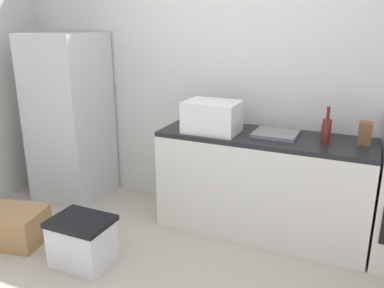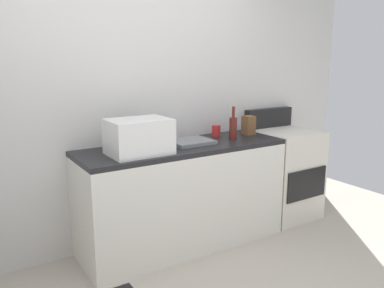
{
  "view_description": "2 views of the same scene",
  "coord_description": "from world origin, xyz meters",
  "px_view_note": "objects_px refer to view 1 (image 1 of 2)",
  "views": [
    {
      "loc": [
        1.08,
        -2.03,
        1.85
      ],
      "look_at": [
        -0.17,
        0.75,
        0.89
      ],
      "focal_mm": 37.55,
      "sensor_mm": 36.0,
      "label": 1
    },
    {
      "loc": [
        -1.36,
        -1.54,
        1.61
      ],
      "look_at": [
        0.16,
        0.83,
        0.99
      ],
      "focal_mm": 36.31,
      "sensor_mm": 36.0,
      "label": 2
    }
  ],
  "objects_px": {
    "wine_bottle": "(326,131)",
    "storage_bin": "(83,241)",
    "cardboard_box_large": "(12,226)",
    "microwave": "(212,117)",
    "coffee_mug": "(326,131)",
    "refrigerator": "(70,118)",
    "knife_block": "(365,133)"
  },
  "relations": [
    {
      "from": "coffee_mug",
      "to": "microwave",
      "type": "bearing_deg",
      "value": -164.06
    },
    {
      "from": "knife_block",
      "to": "cardboard_box_large",
      "type": "bearing_deg",
      "value": -157.03
    },
    {
      "from": "coffee_mug",
      "to": "storage_bin",
      "type": "height_order",
      "value": "coffee_mug"
    },
    {
      "from": "microwave",
      "to": "storage_bin",
      "type": "relative_size",
      "value": 1.0
    },
    {
      "from": "wine_bottle",
      "to": "knife_block",
      "type": "relative_size",
      "value": 1.67
    },
    {
      "from": "coffee_mug",
      "to": "knife_block",
      "type": "height_order",
      "value": "knife_block"
    },
    {
      "from": "microwave",
      "to": "coffee_mug",
      "type": "distance_m",
      "value": 0.96
    },
    {
      "from": "microwave",
      "to": "coffee_mug",
      "type": "relative_size",
      "value": 4.6
    },
    {
      "from": "storage_bin",
      "to": "cardboard_box_large",
      "type": "bearing_deg",
      "value": 179.76
    },
    {
      "from": "wine_bottle",
      "to": "knife_block",
      "type": "bearing_deg",
      "value": 21.88
    },
    {
      "from": "knife_block",
      "to": "storage_bin",
      "type": "bearing_deg",
      "value": -149.26
    },
    {
      "from": "coffee_mug",
      "to": "cardboard_box_large",
      "type": "xyz_separation_m",
      "value": [
        -2.36,
        -1.24,
        -0.81
      ]
    },
    {
      "from": "wine_bottle",
      "to": "cardboard_box_large",
      "type": "distance_m",
      "value": 2.73
    },
    {
      "from": "cardboard_box_large",
      "to": "coffee_mug",
      "type": "bearing_deg",
      "value": 27.72
    },
    {
      "from": "wine_bottle",
      "to": "cardboard_box_large",
      "type": "relative_size",
      "value": 0.56
    },
    {
      "from": "cardboard_box_large",
      "to": "storage_bin",
      "type": "relative_size",
      "value": 1.17
    },
    {
      "from": "knife_block",
      "to": "cardboard_box_large",
      "type": "xyz_separation_m",
      "value": [
        -2.66,
        -1.13,
        -0.85
      ]
    },
    {
      "from": "microwave",
      "to": "wine_bottle",
      "type": "distance_m",
      "value": 0.94
    },
    {
      "from": "refrigerator",
      "to": "storage_bin",
      "type": "bearing_deg",
      "value": -47.99
    },
    {
      "from": "knife_block",
      "to": "cardboard_box_large",
      "type": "height_order",
      "value": "knife_block"
    },
    {
      "from": "microwave",
      "to": "knife_block",
      "type": "distance_m",
      "value": 1.23
    },
    {
      "from": "microwave",
      "to": "wine_bottle",
      "type": "relative_size",
      "value": 1.53
    },
    {
      "from": "cardboard_box_large",
      "to": "storage_bin",
      "type": "bearing_deg",
      "value": -0.24
    },
    {
      "from": "wine_bottle",
      "to": "storage_bin",
      "type": "xyz_separation_m",
      "value": [
        -1.63,
        -1.02,
        -0.82
      ]
    },
    {
      "from": "refrigerator",
      "to": "microwave",
      "type": "relative_size",
      "value": 3.72
    },
    {
      "from": "refrigerator",
      "to": "cardboard_box_large",
      "type": "height_order",
      "value": "refrigerator"
    },
    {
      "from": "cardboard_box_large",
      "to": "refrigerator",
      "type": "bearing_deg",
      "value": 98.94
    },
    {
      "from": "microwave",
      "to": "wine_bottle",
      "type": "height_order",
      "value": "wine_bottle"
    },
    {
      "from": "refrigerator",
      "to": "storage_bin",
      "type": "relative_size",
      "value": 3.72
    },
    {
      "from": "refrigerator",
      "to": "coffee_mug",
      "type": "height_order",
      "value": "refrigerator"
    },
    {
      "from": "coffee_mug",
      "to": "storage_bin",
      "type": "distance_m",
      "value": 2.17
    },
    {
      "from": "cardboard_box_large",
      "to": "wine_bottle",
      "type": "bearing_deg",
      "value": 23.09
    }
  ]
}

